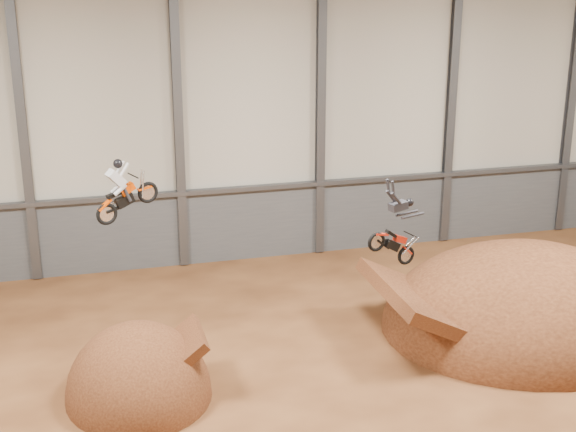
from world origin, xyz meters
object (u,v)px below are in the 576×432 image
at_px(fmx_rider_a, 129,182).
at_px(fmx_rider_b, 389,224).
at_px(landing_ramp, 522,327).
at_px(takeoff_ramp, 139,394).

relative_size(fmx_rider_a, fmx_rider_b, 0.89).
bearing_deg(landing_ramp, fmx_rider_a, 173.22).
xyz_separation_m(takeoff_ramp, fmx_rider_b, (8.20, -1.14, 5.66)).
bearing_deg(fmx_rider_a, landing_ramp, -27.39).
relative_size(landing_ramp, fmx_rider_b, 4.17).
distance_m(fmx_rider_a, fmx_rider_b, 8.99).
height_order(fmx_rider_a, fmx_rider_b, fmx_rider_a).
relative_size(takeoff_ramp, fmx_rider_a, 2.32).
bearing_deg(fmx_rider_a, takeoff_ramp, -116.07).
distance_m(takeoff_ramp, fmx_rider_a, 7.18).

